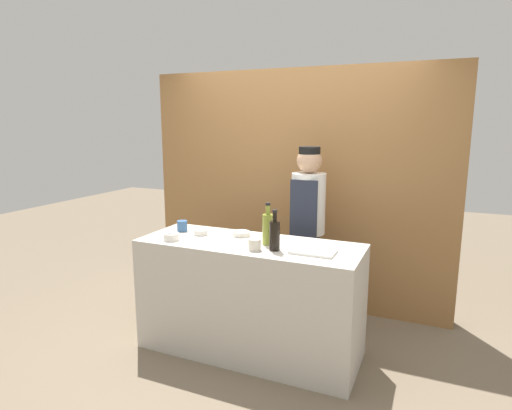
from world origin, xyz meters
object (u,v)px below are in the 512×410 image
object	(u,v)px
cutting_board	(313,251)
bottle_oil	(268,228)
sauce_bowl_yellow	(201,232)
sauce_bowl_purple	(171,236)
cup_blue	(182,226)
chef_center	(308,227)
sauce_bowl_white	(241,233)
cup_cream	(255,244)
bottle_soy	(275,235)

from	to	relation	value
cutting_board	bottle_oil	distance (m)	0.41
sauce_bowl_yellow	cutting_board	size ratio (longest dim) A/B	0.37
sauce_bowl_purple	bottle_oil	bearing A→B (deg)	14.95
sauce_bowl_yellow	cup_blue	bearing A→B (deg)	168.71
cutting_board	chef_center	bearing A→B (deg)	109.45
sauce_bowl_white	bottle_oil	size ratio (longest dim) A/B	0.43
sauce_bowl_yellow	cutting_board	bearing A→B (deg)	-6.52
bottle_oil	cup_blue	xyz separation A→B (m)	(-0.85, 0.08, -0.08)
cup_cream	chef_center	size ratio (longest dim) A/B	0.06
cup_blue	sauce_bowl_yellow	bearing A→B (deg)	-11.29
bottle_oil	bottle_soy	bearing A→B (deg)	-50.51
cup_cream	cup_blue	world-z (taller)	cup_blue
sauce_bowl_yellow	cup_cream	size ratio (longest dim) A/B	1.25
cutting_board	bottle_soy	distance (m)	0.31
sauce_bowl_yellow	cup_cream	distance (m)	0.64
sauce_bowl_white	cup_blue	world-z (taller)	cup_blue
bottle_soy	chef_center	xyz separation A→B (m)	(0.01, 0.84, -0.13)
sauce_bowl_purple	bottle_oil	size ratio (longest dim) A/B	0.38
sauce_bowl_white	bottle_soy	size ratio (longest dim) A/B	0.47
sauce_bowl_purple	bottle_soy	world-z (taller)	bottle_soy
sauce_bowl_white	cutting_board	world-z (taller)	sauce_bowl_white
bottle_oil	bottle_soy	world-z (taller)	bottle_oil
bottle_oil	bottle_soy	xyz separation A→B (m)	(0.11, -0.13, -0.01)
sauce_bowl_purple	sauce_bowl_yellow	distance (m)	0.28
sauce_bowl_white	bottle_soy	xyz separation A→B (m)	(0.41, -0.27, 0.10)
cup_cream	chef_center	distance (m)	0.91
cutting_board	bottle_soy	size ratio (longest dim) A/B	1.05
sauce_bowl_yellow	sauce_bowl_white	bearing A→B (deg)	16.41
sauce_bowl_purple	cup_cream	distance (m)	0.73
cutting_board	bottle_oil	xyz separation A→B (m)	(-0.39, 0.08, 0.12)
sauce_bowl_white	chef_center	distance (m)	0.70
cup_cream	chef_center	world-z (taller)	chef_center
sauce_bowl_purple	bottle_soy	distance (m)	0.88
bottle_oil	cup_cream	bearing A→B (deg)	-99.98
cup_blue	bottle_soy	bearing A→B (deg)	-12.59
chef_center	sauce_bowl_purple	bearing A→B (deg)	-133.74
sauce_bowl_purple	chef_center	xyz separation A→B (m)	(0.88, 0.91, -0.04)
bottle_oil	cup_cream	size ratio (longest dim) A/B	3.48
bottle_soy	cup_blue	size ratio (longest dim) A/B	3.31
sauce_bowl_white	chef_center	bearing A→B (deg)	54.28
sauce_bowl_purple	bottle_oil	world-z (taller)	bottle_oil
sauce_bowl_white	bottle_oil	bearing A→B (deg)	-25.12
bottle_oil	sauce_bowl_white	bearing A→B (deg)	154.88
sauce_bowl_purple	cup_cream	size ratio (longest dim) A/B	1.31
sauce_bowl_purple	bottle_soy	size ratio (longest dim) A/B	0.40
sauce_bowl_white	chef_center	world-z (taller)	chef_center
cup_cream	bottle_soy	bearing A→B (deg)	21.50
cutting_board	sauce_bowl_white	bearing A→B (deg)	162.57
cutting_board	bottle_soy	world-z (taller)	bottle_soy
sauce_bowl_purple	chef_center	world-z (taller)	chef_center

